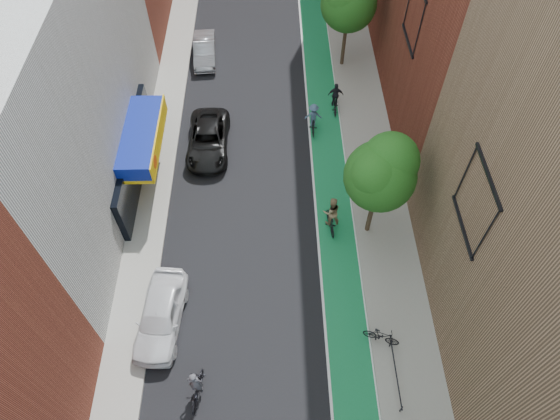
{
  "coord_description": "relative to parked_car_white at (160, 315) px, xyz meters",
  "views": [
    {
      "loc": [
        0.72,
        -4.83,
        21.67
      ],
      "look_at": [
        1.03,
        10.33,
        1.5
      ],
      "focal_mm": 32.0,
      "sensor_mm": 36.0,
      "label": 1
    }
  ],
  "objects": [
    {
      "name": "bike_lane",
      "position": [
        8.5,
        20.98,
        -0.79
      ],
      "size": [
        2.0,
        68.0,
        0.01
      ],
      "primitive_type": "cube",
      "color": "#147534",
      "rests_on": "ground"
    },
    {
      "name": "sidewalk_left",
      "position": [
        -1.5,
        20.98,
        -0.72
      ],
      "size": [
        2.0,
        68.0,
        0.15
      ],
      "primitive_type": "cube",
      "color": "gray",
      "rests_on": "ground"
    },
    {
      "name": "sidewalk_right",
      "position": [
        11.0,
        20.98,
        -0.72
      ],
      "size": [
        3.0,
        68.0,
        0.15
      ],
      "primitive_type": "cube",
      "color": "gray",
      "rests_on": "ground"
    },
    {
      "name": "building_left_white",
      "position": [
        -6.5,
        8.98,
        5.2
      ],
      "size": [
        8.0,
        20.0,
        12.0
      ],
      "primitive_type": "cube",
      "color": "silver",
      "rests_on": "ground"
    },
    {
      "name": "tree_near",
      "position": [
        10.14,
        5.0,
        3.86
      ],
      "size": [
        3.4,
        3.36,
        6.42
      ],
      "color": "#332619",
      "rests_on": "ground"
    },
    {
      "name": "parked_car_white",
      "position": [
        0.0,
        0.0,
        0.0
      ],
      "size": [
        2.3,
        4.83,
        1.59
      ],
      "primitive_type": "imported",
      "rotation": [
        0.0,
        0.0,
        -0.09
      ],
      "color": "white",
      "rests_on": "ground"
    },
    {
      "name": "parked_car_black",
      "position": [
        1.41,
        11.18,
        -0.09
      ],
      "size": [
        2.36,
        5.08,
        1.41
      ],
      "primitive_type": "imported",
      "rotation": [
        0.0,
        0.0,
        -0.0
      ],
      "color": "black",
      "rests_on": "ground"
    },
    {
      "name": "parked_car_silver",
      "position": [
        0.59,
        19.95,
        -0.12
      ],
      "size": [
        1.7,
        4.21,
        1.36
      ],
      "primitive_type": "imported",
      "rotation": [
        0.0,
        0.0,
        0.06
      ],
      "color": "#96999F",
      "rests_on": "ground"
    },
    {
      "name": "cyclist_lead",
      "position": [
        1.88,
        -3.27,
        -0.12
      ],
      "size": [
        0.92,
        1.98,
        2.05
      ],
      "rotation": [
        0.0,
        0.0,
        3.0
      ],
      "color": "black",
      "rests_on": "ground"
    },
    {
      "name": "cyclist_lane_near",
      "position": [
        8.16,
        5.28,
        0.17
      ],
      "size": [
        1.0,
        1.8,
        2.23
      ],
      "rotation": [
        0.0,
        0.0,
        3.27
      ],
      "color": "black",
      "rests_on": "ground"
    },
    {
      "name": "cyclist_lane_mid",
      "position": [
        9.2,
        14.4,
        -0.03
      ],
      "size": [
        0.97,
        1.61,
        2.0
      ],
      "rotation": [
        0.0,
        0.0,
        3.12
      ],
      "color": "black",
      "rests_on": "ground"
    },
    {
      "name": "cyclist_lane_far",
      "position": [
        7.7,
        12.6,
        0.06
      ],
      "size": [
        1.04,
        1.71,
        1.95
      ],
      "rotation": [
        0.0,
        0.0,
        3.13
      ],
      "color": "black",
      "rests_on": "ground"
    },
    {
      "name": "parked_bike_mid",
      "position": [
        9.9,
        -1.15,
        -0.15
      ],
      "size": [
        1.71,
        1.02,
        0.99
      ],
      "primitive_type": "imported",
      "rotation": [
        0.0,
        0.0,
        1.21
      ],
      "color": "black",
      "rests_on": "sidewalk_right"
    }
  ]
}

